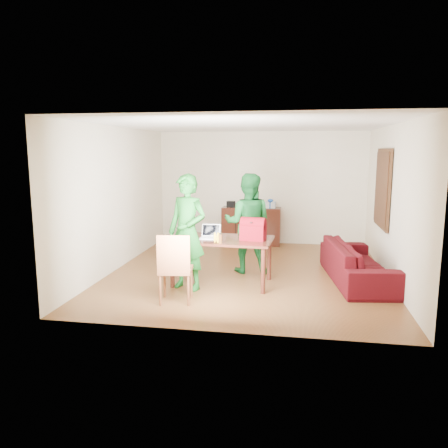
% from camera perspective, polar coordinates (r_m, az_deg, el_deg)
% --- Properties ---
extents(room, '(5.20, 5.70, 2.90)m').
position_cam_1_polar(room, '(8.09, 3.33, 2.86)').
color(room, '#492712').
rests_on(room, ground).
extents(table, '(1.73, 1.03, 0.79)m').
position_cam_1_polar(table, '(7.39, -0.26, -2.66)').
color(table, black).
rests_on(table, ground).
extents(chair, '(0.54, 0.52, 1.06)m').
position_cam_1_polar(chair, '(6.63, -6.30, -7.53)').
color(chair, brown).
rests_on(chair, ground).
extents(person_near, '(0.80, 0.67, 1.89)m').
position_cam_1_polar(person_near, '(7.10, -4.82, -1.07)').
color(person_near, '#125217').
rests_on(person_near, ground).
extents(person_far, '(0.90, 0.70, 1.84)m').
position_cam_1_polar(person_far, '(8.10, 3.14, 0.11)').
color(person_far, '#135923').
rests_on(person_far, ground).
extents(laptop, '(0.33, 0.23, 0.23)m').
position_cam_1_polar(laptop, '(7.36, -1.87, -1.57)').
color(laptop, white).
rests_on(laptop, table).
extents(bananas, '(0.19, 0.13, 0.07)m').
position_cam_1_polar(bananas, '(7.02, -0.85, -2.21)').
color(bananas, yellow).
rests_on(bananas, table).
extents(bottle, '(0.06, 0.06, 0.17)m').
position_cam_1_polar(bottle, '(6.96, -0.49, -1.88)').
color(bottle, '#583014').
rests_on(bottle, table).
extents(red_bag, '(0.44, 0.30, 0.30)m').
position_cam_1_polar(red_bag, '(7.23, 3.82, -0.94)').
color(red_bag, maroon).
rests_on(red_bag, table).
extents(sofa, '(1.18, 2.35, 0.66)m').
position_cam_1_polar(sofa, '(7.95, 17.06, -4.85)').
color(sofa, '#360807').
rests_on(sofa, ground).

